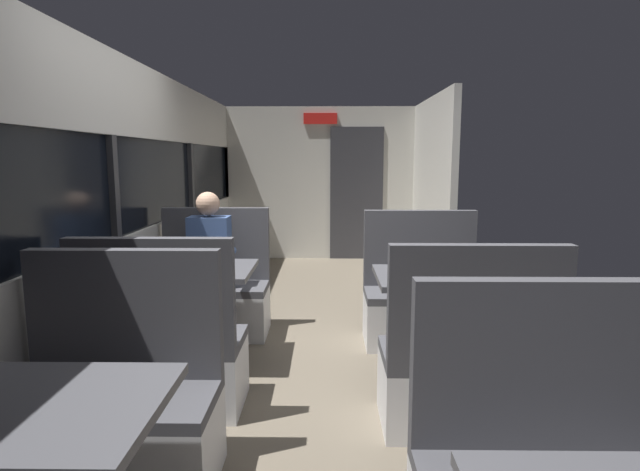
# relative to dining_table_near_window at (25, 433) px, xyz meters

# --- Properties ---
(ground_plane) EXTENTS (3.30, 9.20, 0.02)m
(ground_plane) POSITION_rel_dining_table_near_window_xyz_m (0.89, 2.09, -0.65)
(ground_plane) COLOR #665B4C
(carriage_window_panel_left) EXTENTS (0.09, 8.48, 2.30)m
(carriage_window_panel_left) POSITION_rel_dining_table_near_window_xyz_m (-0.56, 2.09, 0.47)
(carriage_window_panel_left) COLOR beige
(carriage_window_panel_left) RESTS_ON ground_plane
(carriage_end_bulkhead) EXTENTS (2.90, 0.11, 2.30)m
(carriage_end_bulkhead) POSITION_rel_dining_table_near_window_xyz_m (0.95, 6.28, 0.50)
(carriage_end_bulkhead) COLOR beige
(carriage_end_bulkhead) RESTS_ON ground_plane
(carriage_aisle_panel_right) EXTENTS (0.08, 2.40, 2.30)m
(carriage_aisle_panel_right) POSITION_rel_dining_table_near_window_xyz_m (2.34, 5.09, 0.51)
(carriage_aisle_panel_right) COLOR beige
(carriage_aisle_panel_right) RESTS_ON ground_plane
(dining_table_near_window) EXTENTS (0.90, 0.70, 0.74)m
(dining_table_near_window) POSITION_rel_dining_table_near_window_xyz_m (0.00, 0.00, 0.00)
(dining_table_near_window) COLOR #9E9EA3
(dining_table_near_window) RESTS_ON ground_plane
(bench_near_window_facing_entry) EXTENTS (0.95, 0.50, 1.10)m
(bench_near_window_facing_entry) POSITION_rel_dining_table_near_window_xyz_m (0.00, 0.70, -0.31)
(bench_near_window_facing_entry) COLOR silver
(bench_near_window_facing_entry) RESTS_ON ground_plane
(dining_table_mid_window) EXTENTS (0.90, 0.70, 0.74)m
(dining_table_mid_window) POSITION_rel_dining_table_near_window_xyz_m (0.00, 2.10, 0.00)
(dining_table_mid_window) COLOR #9E9EA3
(dining_table_mid_window) RESTS_ON ground_plane
(bench_mid_window_facing_end) EXTENTS (0.95, 0.50, 1.10)m
(bench_mid_window_facing_end) POSITION_rel_dining_table_near_window_xyz_m (0.00, 1.41, -0.31)
(bench_mid_window_facing_end) COLOR silver
(bench_mid_window_facing_end) RESTS_ON ground_plane
(bench_mid_window_facing_entry) EXTENTS (0.95, 0.50, 1.10)m
(bench_mid_window_facing_entry) POSITION_rel_dining_table_near_window_xyz_m (0.00, 2.80, -0.31)
(bench_mid_window_facing_entry) COLOR silver
(bench_mid_window_facing_entry) RESTS_ON ground_plane
(dining_table_rear_aisle) EXTENTS (0.90, 0.70, 0.74)m
(dining_table_rear_aisle) POSITION_rel_dining_table_near_window_xyz_m (1.79, 1.90, 0.00)
(dining_table_rear_aisle) COLOR #9E9EA3
(dining_table_rear_aisle) RESTS_ON ground_plane
(bench_rear_aisle_facing_end) EXTENTS (0.95, 0.50, 1.10)m
(bench_rear_aisle_facing_end) POSITION_rel_dining_table_near_window_xyz_m (1.79, 1.21, -0.31)
(bench_rear_aisle_facing_end) COLOR silver
(bench_rear_aisle_facing_end) RESTS_ON ground_plane
(bench_rear_aisle_facing_entry) EXTENTS (0.95, 0.50, 1.10)m
(bench_rear_aisle_facing_entry) POSITION_rel_dining_table_near_window_xyz_m (1.79, 2.60, -0.31)
(bench_rear_aisle_facing_entry) COLOR silver
(bench_rear_aisle_facing_entry) RESTS_ON ground_plane
(seated_passenger) EXTENTS (0.47, 0.55, 1.26)m
(seated_passenger) POSITION_rel_dining_table_near_window_xyz_m (0.00, 2.73, -0.10)
(seated_passenger) COLOR #26262D
(seated_passenger) RESTS_ON ground_plane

